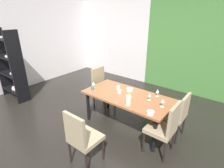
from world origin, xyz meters
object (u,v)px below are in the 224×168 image
Objects in this scene: cup_corner at (129,95)px; chair_right_near at (165,127)px; cup_west at (118,88)px; chair_right_far at (177,113)px; cup_left at (92,88)px; wine_glass_near_window at (150,95)px; wine_glass_east at (94,84)px; chair_head_near at (82,137)px; pitcher_front at (128,100)px; serving_bowl_center at (150,113)px; chair_left_far at (102,87)px; wine_glass_near_shelf at (163,101)px; display_shelf at (10,66)px; cup_rear at (120,91)px; serving_bowl_south at (130,90)px; dining_table at (127,99)px; wine_glass_north at (158,91)px.

chair_right_near is at bearing -15.30° from cup_corner.
chair_right_far is at bearing 7.74° from cup_west.
cup_left is at bearing 107.41° from chair_right_far.
wine_glass_near_window is at bearing 111.25° from chair_right_far.
wine_glass_east is at bearing -169.99° from wine_glass_near_window.
pitcher_front is at bearing 79.25° from chair_head_near.
wine_glass_near_window is (-0.50, 0.38, 0.28)m from chair_right_near.
cup_corner is (-0.87, 0.24, 0.21)m from chair_right_near.
chair_left_far is at bearing 158.89° from serving_bowl_center.
cup_corner is (-0.87, -0.33, 0.24)m from chair_right_far.
wine_glass_near_window is at bearing 82.13° from chair_left_far.
wine_glass_near_shelf is at bearing 4.25° from cup_corner.
display_shelf is at bearing -172.91° from serving_bowl_center.
serving_bowl_center is 0.95m from cup_rear.
chair_left_far is 1.44m from wine_glass_near_window.
cup_rear reaches higher than serving_bowl_south.
dining_table is at bearing 18.15° from cup_left.
wine_glass_north is (-0.45, 0.62, 0.29)m from chair_right_near.
serving_bowl_center is at bearing -36.11° from serving_bowl_south.
serving_bowl_south is at bearing 25.16° from wine_glass_east.
cup_left is at bearing -154.89° from wine_glass_north.
chair_head_near is at bearing -124.33° from serving_bowl_center.
serving_bowl_south is 0.62m from pitcher_front.
display_shelf is at bearing -162.01° from cup_west.
cup_rear is at bearing 104.75° from chair_right_far.
serving_bowl_south is 1.79× the size of cup_rear.
wine_glass_near_shelf is at bearing 80.63° from chair_left_far.
chair_head_near is 6.32× the size of wine_glass_north.
cup_rear is 0.18m from cup_west.
dining_table is 0.99m from chair_right_far.
wine_glass_near_shelf reaches higher than cup_rear.
cup_rear reaches higher than dining_table.
cup_corner is (3.35, 0.80, -0.18)m from display_shelf.
chair_right_far is 0.49× the size of display_shelf.
cup_left is at bearing 175.77° from serving_bowl_center.
chair_right_far reaches higher than cup_corner.
chair_left_far is 0.85m from cup_rear.
wine_glass_near_window is 1.13× the size of serving_bowl_south.
chair_head_near is 7.73× the size of wine_glass_east.
wine_glass_east is at bearing 16.24° from display_shelf.
cup_west is at bearing -164.58° from wine_glass_north.
chair_left_far is at bearing 163.36° from dining_table.
cup_corner is (0.08, -0.05, 0.12)m from dining_table.
dining_table is 20.31× the size of cup_left.
cup_corner and cup_west have the same top height.
wine_glass_north is at bearing 127.12° from wine_glass_near_shelf.
serving_bowl_center is (1.52, -0.22, -0.06)m from wine_glass_east.
chair_right_near is at bearing 14.70° from serving_bowl_center.
serving_bowl_center is 1.43× the size of cup_left.
dining_table is at bearing 148.68° from cup_corner.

